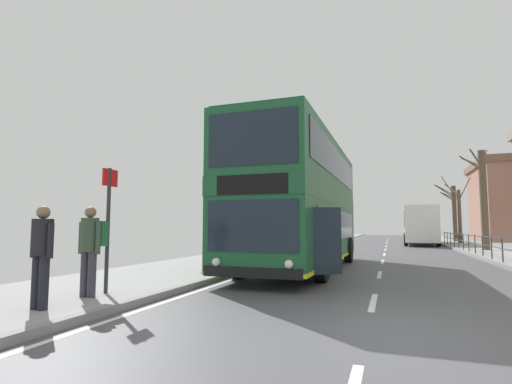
% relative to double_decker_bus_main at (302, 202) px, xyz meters
% --- Properties ---
extents(ground, '(15.80, 140.00, 0.20)m').
position_rel_double_decker_bus_main_xyz_m(ground, '(1.91, -8.15, -2.35)').
color(ground, '#4B4B50').
extents(double_decker_bus_main, '(3.27, 10.70, 4.56)m').
position_rel_double_decker_bus_main_xyz_m(double_decker_bus_main, '(0.00, 0.00, 0.00)').
color(double_decker_bus_main, '#19512D').
rests_on(double_decker_bus_main, ground).
extents(background_bus_far_lane, '(2.79, 9.41, 3.15)m').
position_rel_double_decker_bus_main_xyz_m(background_bus_far_lane, '(5.35, 22.10, -0.67)').
color(background_bus_far_lane, white).
rests_on(background_bus_far_lane, ground).
extents(pedestrian_railing_far_kerb, '(0.05, 29.62, 0.96)m').
position_rel_double_decker_bus_main_xyz_m(pedestrian_railing_far_kerb, '(7.08, 6.29, -1.60)').
color(pedestrian_railing_far_kerb, '#2D3338').
rests_on(pedestrian_railing_far_kerb, ground).
extents(pedestrian_with_backpack, '(0.55, 0.54, 1.76)m').
position_rel_double_decker_bus_main_xyz_m(pedestrian_with_backpack, '(-2.61, -7.57, -1.21)').
color(pedestrian_with_backpack, '#383842').
rests_on(pedestrian_with_backpack, ground).
extents(pedestrian_companion, '(0.55, 0.39, 1.72)m').
position_rel_double_decker_bus_main_xyz_m(pedestrian_companion, '(-2.54, -8.79, -1.27)').
color(pedestrian_companion, black).
rests_on(pedestrian_companion, ground).
extents(bus_stop_sign_near, '(0.08, 0.44, 2.60)m').
position_rel_double_decker_bus_main_xyz_m(bus_stop_sign_near, '(-2.60, -7.11, -0.64)').
color(bus_stop_sign_near, '#2D2D33').
rests_on(bus_stop_sign_near, ground).
extents(bare_tree_far_00, '(1.87, 1.85, 5.52)m').
position_rel_double_decker_bus_main_xyz_m(bare_tree_far_00, '(8.59, 23.44, 0.31)').
color(bare_tree_far_00, brown).
rests_on(bare_tree_far_00, ground).
extents(bare_tree_far_01, '(2.14, 2.46, 6.42)m').
position_rel_double_decker_bus_main_xyz_m(bare_tree_far_01, '(8.92, 28.71, 0.63)').
color(bare_tree_far_01, '#4C3D2D').
rests_on(bare_tree_far_01, ground).
extents(bare_tree_far_02, '(1.98, 2.41, 6.26)m').
position_rel_double_decker_bus_main_xyz_m(bare_tree_far_02, '(8.35, 12.84, 0.89)').
color(bare_tree_far_02, brown).
rests_on(bare_tree_far_02, ground).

